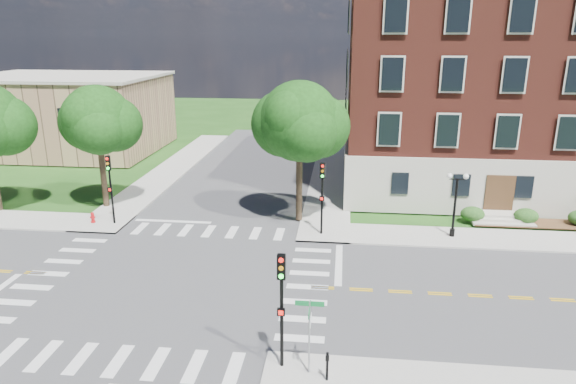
# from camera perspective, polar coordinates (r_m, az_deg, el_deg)

# --- Properties ---
(ground) EXTENTS (160.00, 160.00, 0.00)m
(ground) POSITION_cam_1_polar(r_m,az_deg,el_deg) (28.77, -12.49, -9.56)
(ground) COLOR #1D4814
(ground) RESTS_ON ground
(road_ew) EXTENTS (90.00, 12.00, 0.01)m
(road_ew) POSITION_cam_1_polar(r_m,az_deg,el_deg) (28.77, -12.49, -9.55)
(road_ew) COLOR #3D3D3F
(road_ew) RESTS_ON ground
(road_ns) EXTENTS (12.00, 90.00, 0.01)m
(road_ns) POSITION_cam_1_polar(r_m,az_deg,el_deg) (28.77, -12.49, -9.55)
(road_ns) COLOR #3D3D3F
(road_ns) RESTS_ON ground
(sidewalk_ne) EXTENTS (34.00, 34.00, 0.12)m
(sidewalk_ne) POSITION_cam_1_polar(r_m,az_deg,el_deg) (42.10, 14.89, -0.95)
(sidewalk_ne) COLOR #9E9B93
(sidewalk_ne) RESTS_ON ground
(sidewalk_nw) EXTENTS (34.00, 34.00, 0.12)m
(sidewalk_nw) POSITION_cam_1_polar(r_m,az_deg,el_deg) (48.12, -24.23, 0.35)
(sidewalk_nw) COLOR #9E9B93
(sidewalk_nw) RESTS_ON ground
(crosswalk_east) EXTENTS (2.20, 10.20, 0.02)m
(crosswalk_east) POSITION_cam_1_polar(r_m,az_deg,el_deg) (27.43, 2.17, -10.52)
(crosswalk_east) COLOR silver
(crosswalk_east) RESTS_ON ground
(stop_bar_east) EXTENTS (0.40, 5.50, 0.00)m
(stop_bar_east) POSITION_cam_1_polar(r_m,az_deg,el_deg) (30.07, 5.66, -7.99)
(stop_bar_east) COLOR silver
(stop_bar_east) RESTS_ON ground
(main_building) EXTENTS (30.60, 22.40, 16.50)m
(main_building) POSITION_cam_1_polar(r_m,az_deg,el_deg) (48.85, 24.75, 10.47)
(main_building) COLOR #BBB2A5
(main_building) RESTS_ON ground
(secondary_building) EXTENTS (20.40, 15.40, 8.30)m
(secondary_building) POSITION_cam_1_polar(r_m,az_deg,el_deg) (62.95, -23.39, 8.07)
(secondary_building) COLOR #9D7357
(secondary_building) RESTS_ON ground
(tree_c) EXTENTS (5.05, 5.05, 9.15)m
(tree_c) POSITION_cam_1_polar(r_m,az_deg,el_deg) (40.26, -20.44, 7.51)
(tree_c) COLOR #2D2216
(tree_c) RESTS_ON ground
(tree_d) EXTENTS (5.46, 5.46, 9.74)m
(tree_d) POSITION_cam_1_polar(r_m,az_deg,el_deg) (34.71, 1.30, 7.83)
(tree_d) COLOR #2D2216
(tree_d) RESTS_ON ground
(traffic_signal_se) EXTENTS (0.33, 0.36, 4.80)m
(traffic_signal_se) POSITION_cam_1_polar(r_m,az_deg,el_deg) (19.90, -0.72, -11.54)
(traffic_signal_se) COLOR black
(traffic_signal_se) RESTS_ON ground
(traffic_signal_ne) EXTENTS (0.37, 0.43, 4.80)m
(traffic_signal_ne) POSITION_cam_1_polar(r_m,az_deg,el_deg) (33.01, 3.82, 0.31)
(traffic_signal_ne) COLOR black
(traffic_signal_ne) RESTS_ON ground
(traffic_signal_nw) EXTENTS (0.37, 0.44, 4.80)m
(traffic_signal_nw) POSITION_cam_1_polar(r_m,az_deg,el_deg) (36.88, -19.17, 1.19)
(traffic_signal_nw) COLOR black
(traffic_signal_nw) RESTS_ON ground
(twin_lamp_west) EXTENTS (1.36, 0.36, 4.23)m
(twin_lamp_west) POSITION_cam_1_polar(r_m,az_deg,el_deg) (34.45, 18.09, -0.96)
(twin_lamp_west) COLOR black
(twin_lamp_west) RESTS_ON ground
(street_sign_pole) EXTENTS (1.10, 1.10, 3.10)m
(street_sign_pole) POSITION_cam_1_polar(r_m,az_deg,el_deg) (20.00, 2.42, -14.31)
(street_sign_pole) COLOR gray
(street_sign_pole) RESTS_ON ground
(push_button_post) EXTENTS (0.14, 0.21, 1.20)m
(push_button_post) POSITION_cam_1_polar(r_m,az_deg,el_deg) (20.46, 4.38, -18.62)
(push_button_post) COLOR black
(push_button_post) RESTS_ON ground
(fire_hydrant) EXTENTS (0.35, 0.35, 0.75)m
(fire_hydrant) POSITION_cam_1_polar(r_m,az_deg,el_deg) (38.30, -20.87, -2.69)
(fire_hydrant) COLOR #B10D11
(fire_hydrant) RESTS_ON ground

